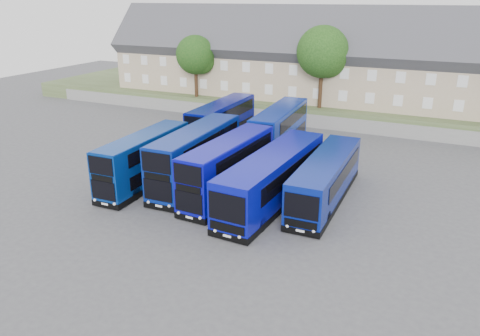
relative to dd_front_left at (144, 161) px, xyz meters
name	(u,v)px	position (x,y,z in m)	size (l,w,h in m)	color
ground	(193,204)	(5.30, -1.73, -1.97)	(120.00, 120.00, 0.00)	#49494F
retaining_wall	(298,119)	(5.30, 22.27, -1.22)	(70.00, 0.40, 1.50)	slate
earth_bank	(322,101)	(5.30, 32.27, -0.97)	(80.00, 20.00, 2.00)	#455630
terrace_row	(366,64)	(11.30, 28.27, 4.62)	(66.00, 10.40, 11.20)	tan
dd_front_left	(144,161)	(0.00, 0.00, 0.00)	(2.58, 10.19, 4.02)	navy
dd_front_mid	(196,158)	(3.60, 1.85, 0.21)	(2.89, 11.27, 4.45)	navy
dd_front_right	(228,169)	(6.89, 0.92, 0.10)	(3.00, 10.75, 4.23)	#090AA6
dd_rear_left	(222,125)	(0.70, 11.98, 0.11)	(2.50, 10.71, 4.25)	#060D79
dd_rear_right	(279,131)	(6.80, 11.96, 0.14)	(3.05, 10.97, 4.31)	#082394
coach_east_a	(273,179)	(10.36, 1.09, -0.17)	(3.54, 13.54, 3.67)	#080DA4
coach_east_b	(326,180)	(13.73, 2.95, -0.35)	(2.72, 12.13, 3.30)	navy
tree_west	(197,56)	(-8.55, 23.37, 5.08)	(4.80, 4.80, 7.65)	#382314
tree_mid	(324,54)	(7.45, 23.87, 6.09)	(5.76, 5.76, 9.18)	#382314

